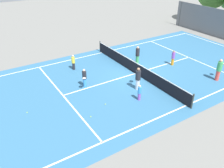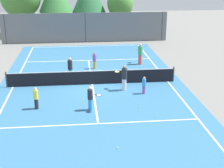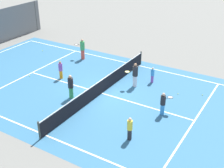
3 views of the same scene
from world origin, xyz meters
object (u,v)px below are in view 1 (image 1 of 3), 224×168
object	(u,v)px
tennis_ball_1	(105,104)
tennis_ball_4	(182,56)
player_0	(219,70)
tennis_ball_2	(91,117)
player_1	(138,55)
player_4	(73,62)
player_3	(138,78)
tennis_ball_0	(27,112)
player_6	(139,92)
player_5	(84,78)
player_2	(173,58)
tennis_ball_3	(140,44)

from	to	relation	value
tennis_ball_1	tennis_ball_4	size ratio (longest dim) A/B	1.00
player_0	tennis_ball_2	bearing A→B (deg)	-95.88
player_1	tennis_ball_2	xyz separation A→B (m)	(4.77, -7.25, -0.80)
player_4	player_3	bearing A→B (deg)	24.92
tennis_ball_0	player_3	bearing A→B (deg)	79.83
player_6	tennis_ball_1	distance (m)	2.42
player_0	tennis_ball_0	size ratio (longest dim) A/B	26.93
player_5	tennis_ball_2	world-z (taller)	player_5
tennis_ball_1	tennis_ball_2	size ratio (longest dim) A/B	1.00
tennis_ball_0	tennis_ball_2	xyz separation A→B (m)	(2.52, 3.17, 0.00)
player_2	tennis_ball_4	world-z (taller)	player_2
player_1	player_5	size ratio (longest dim) A/B	1.13
tennis_ball_3	tennis_ball_4	xyz separation A→B (m)	(4.82, 1.35, 0.00)
tennis_ball_2	tennis_ball_3	xyz separation A→B (m)	(-8.61, 10.63, 0.00)
player_1	tennis_ball_4	world-z (taller)	player_1
tennis_ball_4	player_0	bearing A→B (deg)	-15.53
player_3	tennis_ball_3	bearing A→B (deg)	140.53
tennis_ball_0	tennis_ball_3	xyz separation A→B (m)	(-6.10, 13.80, 0.00)
tennis_ball_0	tennis_ball_4	xyz separation A→B (m)	(-1.28, 15.16, 0.00)
player_2	player_5	world-z (taller)	player_5
tennis_ball_2	tennis_ball_4	xyz separation A→B (m)	(-3.80, 11.98, 0.00)
player_0	tennis_ball_4	bearing A→B (deg)	164.47
player_6	tennis_ball_0	bearing A→B (deg)	-110.61
player_2	tennis_ball_0	distance (m)	12.92
player_3	player_6	size ratio (longest dim) A/B	1.50
player_0	tennis_ball_0	world-z (taller)	player_0
player_1	player_2	world-z (taller)	player_1
player_5	tennis_ball_1	xyz separation A→B (m)	(2.86, 0.06, -0.71)
player_1	player_3	xyz separation A→B (m)	(3.62, -2.77, 0.06)
tennis_ball_3	tennis_ball_4	size ratio (longest dim) A/B	1.00
player_0	tennis_ball_4	xyz separation A→B (m)	(-4.89, 1.36, -0.88)
tennis_ball_3	tennis_ball_0	bearing A→B (deg)	-66.17
player_4	tennis_ball_2	world-z (taller)	player_4
player_0	player_4	distance (m)	11.70
player_3	tennis_ball_4	size ratio (longest dim) A/B	26.36
tennis_ball_4	player_4	bearing A→B (deg)	-106.04
player_3	tennis_ball_1	distance (m)	3.19
player_2	player_5	bearing A→B (deg)	-94.80
tennis_ball_1	tennis_ball_2	xyz separation A→B (m)	(0.68, -1.44, 0.00)
player_5	tennis_ball_0	size ratio (longest dim) A/B	21.85
player_4	tennis_ball_1	xyz separation A→B (m)	(6.02, -0.45, -0.65)
tennis_ball_3	tennis_ball_2	bearing A→B (deg)	-50.98
player_3	player_6	distance (m)	1.48
tennis_ball_3	player_4	bearing A→B (deg)	-77.62
player_2	player_4	world-z (taller)	player_2
tennis_ball_4	tennis_ball_2	bearing A→B (deg)	-72.42
player_6	tennis_ball_2	size ratio (longest dim) A/B	17.56
tennis_ball_1	tennis_ball_3	size ratio (longest dim) A/B	1.00
player_3	player_5	xyz separation A→B (m)	(-2.39, -3.10, -0.15)
player_3	tennis_ball_1	xyz separation A→B (m)	(0.47, -3.03, -0.86)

